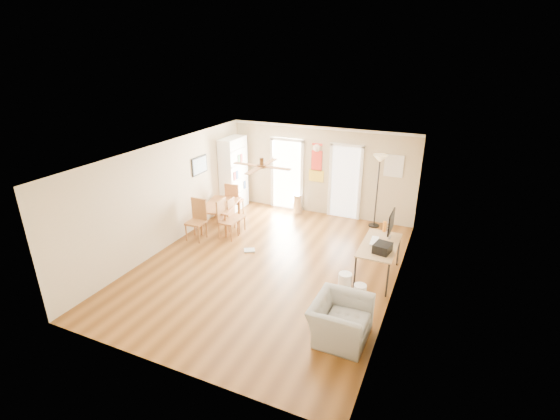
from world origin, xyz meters
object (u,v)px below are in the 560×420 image
at_px(dining_chair_right_a, 237,216).
at_px(torchiere_lamp, 377,192).
at_px(dining_table, 221,215).
at_px(computer_desk, 378,261).
at_px(printer, 382,248).
at_px(dining_chair_right_b, 228,220).
at_px(wastebasket_b, 360,291).
at_px(bookshelf, 234,174).
at_px(trash_can, 298,204).
at_px(wastebasket_a, 345,280).
at_px(dining_chair_far, 235,199).
at_px(dining_chair_near, 196,220).
at_px(armchair, 340,320).

xyz_separation_m(dining_chair_right_a, torchiere_lamp, (3.32, 1.85, 0.57)).
height_order(dining_table, computer_desk, computer_desk).
bearing_deg(printer, dining_chair_right_a, 174.51).
relative_size(dining_chair_right_b, printer, 2.82).
bearing_deg(torchiere_lamp, wastebasket_b, -82.64).
relative_size(dining_chair_right_b, computer_desk, 0.70).
bearing_deg(bookshelf, dining_table, -81.03).
relative_size(dining_table, printer, 3.67).
xyz_separation_m(trash_can, wastebasket_b, (2.75, -3.57, -0.16)).
relative_size(bookshelf, computer_desk, 1.51).
xyz_separation_m(trash_can, wastebasket_a, (2.38, -3.33, -0.14)).
relative_size(trash_can, wastebasket_b, 2.11).
bearing_deg(bookshelf, dining_chair_far, -64.84).
height_order(bookshelf, dining_table, bookshelf).
height_order(dining_chair_near, printer, dining_chair_near).
bearing_deg(torchiere_lamp, armchair, -85.01).
xyz_separation_m(dining_chair_near, wastebasket_b, (4.50, -0.89, -0.38)).
bearing_deg(wastebasket_a, trash_can, 125.53).
relative_size(dining_chair_right_a, dining_chair_right_b, 0.88).
relative_size(dining_chair_right_a, trash_can, 1.49).
xyz_separation_m(computer_desk, wastebasket_a, (-0.52, -0.69, -0.23)).
relative_size(bookshelf, armchair, 2.08).
xyz_separation_m(dining_chair_far, torchiere_lamp, (3.93, 0.90, 0.51)).
height_order(dining_chair_far, wastebasket_b, dining_chair_far).
bearing_deg(computer_desk, torchiere_lamp, 102.96).
height_order(computer_desk, wastebasket_a, computer_desk).
height_order(dining_chair_right_a, armchair, dining_chair_right_a).
xyz_separation_m(bookshelf, trash_can, (1.95, 0.38, -0.80)).
bearing_deg(bookshelf, dining_chair_near, -90.85).
bearing_deg(trash_can, dining_chair_right_b, -114.56).
distance_m(bookshelf, dining_chair_right_a, 1.84).
xyz_separation_m(dining_table, dining_chair_near, (-0.16, -0.94, 0.19)).
bearing_deg(dining_chair_right_b, dining_table, 44.84).
height_order(printer, armchair, printer).
distance_m(dining_chair_right_a, trash_can, 2.11).
xyz_separation_m(torchiere_lamp, wastebasket_b, (0.46, -3.59, -0.87)).
xyz_separation_m(computer_desk, printer, (0.12, -0.33, 0.48)).
height_order(torchiere_lamp, wastebasket_b, torchiere_lamp).
relative_size(torchiere_lamp, armchair, 1.93).
bearing_deg(wastebasket_a, armchair, -77.75).
distance_m(dining_chair_far, computer_desk, 4.87).
height_order(dining_table, wastebasket_b, dining_table).
bearing_deg(armchair, wastebasket_b, -0.80).
bearing_deg(dining_table, trash_can, 47.73).
height_order(dining_table, dining_chair_right_a, dining_chair_right_a).
bearing_deg(wastebasket_b, dining_table, 157.16).
relative_size(computer_desk, wastebasket_b, 5.07).
relative_size(dining_chair_right_b, trash_can, 1.69).
xyz_separation_m(dining_chair_far, trash_can, (1.64, 0.88, -0.21)).
height_order(trash_can, printer, printer).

